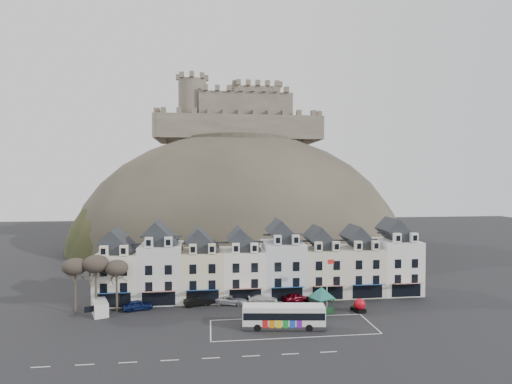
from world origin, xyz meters
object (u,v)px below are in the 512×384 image
(bus, at_px, (284,315))
(car_navy, at_px, (138,305))
(flagpole, at_px, (328,280))
(car_silver, at_px, (232,300))
(car_white, at_px, (263,299))
(car_maroon, at_px, (296,297))
(white_van, at_px, (100,307))
(red_buoy, at_px, (360,305))
(car_charcoal, at_px, (319,298))
(car_black, at_px, (199,301))
(bus_shelter, at_px, (322,293))

(bus, distance_m, car_navy, 22.97)
(bus, distance_m, flagpole, 11.05)
(car_silver, height_order, car_white, car_silver)
(car_maroon, bearing_deg, white_van, 74.61)
(bus, distance_m, car_maroon, 11.80)
(car_white, bearing_deg, car_silver, 96.36)
(bus, distance_m, white_van, 27.38)
(red_buoy, xyz_separation_m, flagpole, (-4.37, 2.02, 3.45))
(car_charcoal, bearing_deg, car_white, 76.38)
(white_van, relative_size, car_black, 1.03)
(car_navy, bearing_deg, car_charcoal, -102.31)
(car_white, xyz_separation_m, car_maroon, (5.36, 0.00, 0.07))
(car_white, bearing_deg, car_maroon, -83.64)
(white_van, bearing_deg, red_buoy, -27.29)
(bus_shelter, xyz_separation_m, car_black, (-18.38, 5.43, -2.19))
(flagpole, relative_size, car_silver, 1.56)
(car_black, distance_m, car_maroon, 15.60)
(bus, xyz_separation_m, car_silver, (-6.33, 11.04, -1.00))
(red_buoy, bearing_deg, bus_shelter, 172.71)
(bus_shelter, height_order, car_silver, bus_shelter)
(car_navy, bearing_deg, bus_shelter, -112.75)
(car_navy, bearing_deg, red_buoy, -112.50)
(flagpole, height_order, car_white, flagpole)
(car_navy, xyz_separation_m, car_charcoal, (28.64, 0.84, -0.14))
(flagpole, relative_size, car_black, 1.68)
(bus, bearing_deg, bus_shelter, 46.44)
(red_buoy, xyz_separation_m, car_silver, (-18.86, 6.16, -0.35))
(bus_shelter, xyz_separation_m, red_buoy, (5.68, -0.73, -1.90))
(flagpole, bearing_deg, red_buoy, -24.85)
(car_black, xyz_separation_m, car_white, (10.24, 0.00, -0.06))
(bus_shelter, distance_m, red_buoy, 6.03)
(bus, relative_size, bus_shelter, 2.03)
(car_silver, xyz_separation_m, car_maroon, (10.40, 0.00, 0.07))
(white_van, relative_size, car_silver, 0.96)
(red_buoy, xyz_separation_m, car_white, (-13.82, 6.16, -0.35))
(red_buoy, height_order, car_white, red_buoy)
(car_navy, relative_size, car_black, 0.95)
(flagpole, relative_size, white_van, 1.63)
(bus_shelter, distance_m, car_white, 10.04)
(car_charcoal, bearing_deg, white_van, 82.04)
(car_navy, bearing_deg, car_silver, -99.29)
(flagpole, bearing_deg, car_maroon, 134.68)
(white_van, distance_m, car_white, 24.81)
(bus_shelter, xyz_separation_m, white_van, (-32.83, 3.00, -1.95))
(bus_shelter, distance_m, flagpole, 2.41)
(bus_shelter, height_order, red_buoy, bus_shelter)
(flagpole, distance_m, car_white, 10.99)
(car_maroon, xyz_separation_m, car_charcoal, (3.84, -0.34, -0.16))
(bus_shelter, bearing_deg, car_charcoal, 54.38)
(red_buoy, distance_m, car_navy, 33.63)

